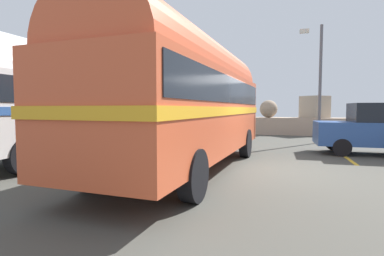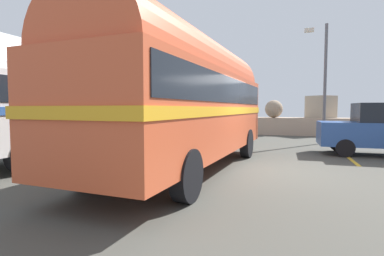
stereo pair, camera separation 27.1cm
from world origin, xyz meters
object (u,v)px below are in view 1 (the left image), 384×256
second_coach (61,98)px  parked_car_nearest (379,128)px  lamp_post (318,77)px  vintage_coach (188,95)px

second_coach → parked_car_nearest: bearing=19.9°
second_coach → parked_car_nearest: size_ratio=2.10×
second_coach → lamp_post: bearing=39.4°
vintage_coach → second_coach: 4.91m
parked_car_nearest → lamp_post: 4.43m
vintage_coach → second_coach: (-4.83, 0.87, 0.00)m
second_coach → lamp_post: lamp_post is taller
second_coach → lamp_post: size_ratio=1.54×
parked_car_nearest → lamp_post: lamp_post is taller
lamp_post → second_coach: bearing=-142.1°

